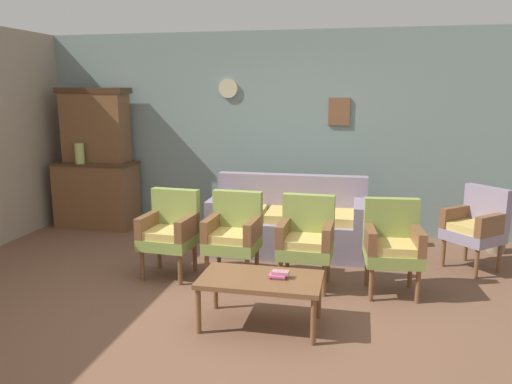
{
  "coord_description": "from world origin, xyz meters",
  "views": [
    {
      "loc": [
        1.21,
        -4.12,
        1.92
      ],
      "look_at": [
        0.11,
        1.03,
        0.85
      ],
      "focal_mm": 35.08,
      "sensor_mm": 36.0,
      "label": 1
    }
  ],
  "objects_px": {
    "floral_couch": "(289,225)",
    "side_cabinet": "(97,194)",
    "armchair_near_couch_end": "(306,237)",
    "armchair_near_cabinet": "(234,232)",
    "armchair_row_middle": "(392,243)",
    "armchair_by_doorway": "(170,229)",
    "floor_vase_by_wall": "(498,228)",
    "vase_on_cabinet": "(80,153)",
    "coffee_table": "(261,283)",
    "wingback_chair_by_fireplace": "(477,224)",
    "book_stack_on_table": "(279,275)"
  },
  "relations": [
    {
      "from": "armchair_near_cabinet",
      "to": "floor_vase_by_wall",
      "type": "relative_size",
      "value": 1.5
    },
    {
      "from": "side_cabinet",
      "to": "armchair_near_couch_end",
      "type": "xyz_separation_m",
      "value": [
        3.18,
        -1.62,
        0.03
      ]
    },
    {
      "from": "armchair_near_cabinet",
      "to": "book_stack_on_table",
      "type": "distance_m",
      "value": 1.15
    },
    {
      "from": "floral_couch",
      "to": "armchair_near_couch_end",
      "type": "relative_size",
      "value": 2.07
    },
    {
      "from": "floral_couch",
      "to": "book_stack_on_table",
      "type": "xyz_separation_m",
      "value": [
        0.21,
        -1.98,
        0.12
      ]
    },
    {
      "from": "book_stack_on_table",
      "to": "armchair_by_doorway",
      "type": "bearing_deg",
      "value": 144.73
    },
    {
      "from": "armchair_by_doorway",
      "to": "armchair_near_couch_end",
      "type": "distance_m",
      "value": 1.43
    },
    {
      "from": "armchair_near_couch_end",
      "to": "side_cabinet",
      "type": "bearing_deg",
      "value": 152.97
    },
    {
      "from": "armchair_near_couch_end",
      "to": "book_stack_on_table",
      "type": "height_order",
      "value": "armchair_near_couch_end"
    },
    {
      "from": "vase_on_cabinet",
      "to": "book_stack_on_table",
      "type": "bearing_deg",
      "value": -36.74
    },
    {
      "from": "floral_couch",
      "to": "armchair_row_middle",
      "type": "bearing_deg",
      "value": -42.54
    },
    {
      "from": "coffee_table",
      "to": "book_stack_on_table",
      "type": "distance_m",
      "value": 0.17
    },
    {
      "from": "armchair_near_cabinet",
      "to": "wingback_chair_by_fireplace",
      "type": "xyz_separation_m",
      "value": [
        2.5,
        0.84,
        0.0
      ]
    },
    {
      "from": "armchair_near_couch_end",
      "to": "floor_vase_by_wall",
      "type": "height_order",
      "value": "armchair_near_couch_end"
    },
    {
      "from": "armchair_row_middle",
      "to": "floor_vase_by_wall",
      "type": "distance_m",
      "value": 2.03
    },
    {
      "from": "side_cabinet",
      "to": "coffee_table",
      "type": "relative_size",
      "value": 1.16
    },
    {
      "from": "armchair_near_cabinet",
      "to": "armchair_row_middle",
      "type": "bearing_deg",
      "value": -1.22
    },
    {
      "from": "vase_on_cabinet",
      "to": "armchair_by_doorway",
      "type": "bearing_deg",
      "value": -37.73
    },
    {
      "from": "coffee_table",
      "to": "book_stack_on_table",
      "type": "height_order",
      "value": "book_stack_on_table"
    },
    {
      "from": "floor_vase_by_wall",
      "to": "armchair_near_cabinet",
      "type": "bearing_deg",
      "value": -152.62
    },
    {
      "from": "armchair_by_doorway",
      "to": "book_stack_on_table",
      "type": "distance_m",
      "value": 1.61
    },
    {
      "from": "floral_couch",
      "to": "coffee_table",
      "type": "height_order",
      "value": "floral_couch"
    },
    {
      "from": "side_cabinet",
      "to": "armchair_near_cabinet",
      "type": "height_order",
      "value": "side_cabinet"
    },
    {
      "from": "book_stack_on_table",
      "to": "floor_vase_by_wall",
      "type": "xyz_separation_m",
      "value": [
        2.26,
        2.46,
        -0.15
      ]
    },
    {
      "from": "side_cabinet",
      "to": "armchair_by_doorway",
      "type": "height_order",
      "value": "side_cabinet"
    },
    {
      "from": "armchair_near_couch_end",
      "to": "armchair_row_middle",
      "type": "relative_size",
      "value": 1.0
    },
    {
      "from": "floral_couch",
      "to": "armchair_row_middle",
      "type": "xyz_separation_m",
      "value": [
        1.15,
        -1.06,
        0.17
      ]
    },
    {
      "from": "armchair_by_doorway",
      "to": "wingback_chair_by_fireplace",
      "type": "bearing_deg",
      "value": 15.31
    },
    {
      "from": "wingback_chair_by_fireplace",
      "to": "coffee_table",
      "type": "distance_m",
      "value": 2.72
    },
    {
      "from": "armchair_by_doorway",
      "to": "armchair_near_cabinet",
      "type": "xyz_separation_m",
      "value": [
        0.68,
        0.03,
        0.0
      ]
    },
    {
      "from": "side_cabinet",
      "to": "armchair_near_couch_end",
      "type": "relative_size",
      "value": 1.28
    },
    {
      "from": "vase_on_cabinet",
      "to": "wingback_chair_by_fireplace",
      "type": "bearing_deg",
      "value": -6.58
    },
    {
      "from": "armchair_near_couch_end",
      "to": "coffee_table",
      "type": "relative_size",
      "value": 0.9
    },
    {
      "from": "vase_on_cabinet",
      "to": "coffee_table",
      "type": "relative_size",
      "value": 0.28
    },
    {
      "from": "book_stack_on_table",
      "to": "side_cabinet",
      "type": "bearing_deg",
      "value": 140.2
    },
    {
      "from": "armchair_by_doorway",
      "to": "armchair_near_cabinet",
      "type": "relative_size",
      "value": 1.0
    },
    {
      "from": "armchair_near_cabinet",
      "to": "armchair_near_couch_end",
      "type": "distance_m",
      "value": 0.75
    },
    {
      "from": "armchair_row_middle",
      "to": "book_stack_on_table",
      "type": "xyz_separation_m",
      "value": [
        -0.94,
        -0.93,
        -0.05
      ]
    },
    {
      "from": "armchair_row_middle",
      "to": "coffee_table",
      "type": "height_order",
      "value": "armchair_row_middle"
    },
    {
      "from": "floral_couch",
      "to": "side_cabinet",
      "type": "bearing_deg",
      "value": 168.67
    },
    {
      "from": "armchair_by_doorway",
      "to": "wingback_chair_by_fireplace",
      "type": "relative_size",
      "value": 1.0
    },
    {
      "from": "floor_vase_by_wall",
      "to": "wingback_chair_by_fireplace",
      "type": "bearing_deg",
      "value": -120.52
    },
    {
      "from": "floral_couch",
      "to": "wingback_chair_by_fireplace",
      "type": "xyz_separation_m",
      "value": [
        2.08,
        -0.19,
        0.17
      ]
    },
    {
      "from": "armchair_row_middle",
      "to": "wingback_chair_by_fireplace",
      "type": "bearing_deg",
      "value": 43.2
    },
    {
      "from": "armchair_by_doorway",
      "to": "armchair_near_couch_end",
      "type": "relative_size",
      "value": 1.0
    },
    {
      "from": "armchair_near_cabinet",
      "to": "floral_couch",
      "type": "bearing_deg",
      "value": 67.65
    },
    {
      "from": "side_cabinet",
      "to": "floor_vase_by_wall",
      "type": "xyz_separation_m",
      "value": [
        5.32,
        -0.1,
        -0.17
      ]
    },
    {
      "from": "coffee_table",
      "to": "vase_on_cabinet",
      "type": "bearing_deg",
      "value": 141.65
    },
    {
      "from": "armchair_near_couch_end",
      "to": "wingback_chair_by_fireplace",
      "type": "height_order",
      "value": "same"
    },
    {
      "from": "armchair_by_doorway",
      "to": "armchair_near_cabinet",
      "type": "distance_m",
      "value": 0.68
    }
  ]
}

